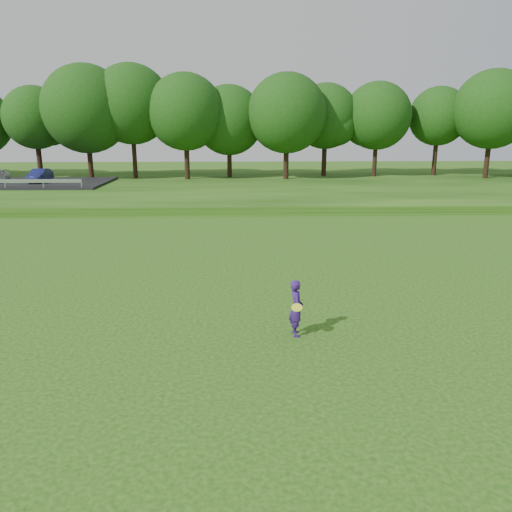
{
  "coord_description": "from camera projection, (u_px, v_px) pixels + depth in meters",
  "views": [
    {
      "loc": [
        0.11,
        -13.51,
        5.84
      ],
      "look_at": [
        0.72,
        3.74,
        1.3
      ],
      "focal_mm": 35.0,
      "sensor_mm": 36.0,
      "label": 1
    }
  ],
  "objects": [
    {
      "name": "treeline",
      "position": [
        236.0,
        101.0,
        49.2
      ],
      "size": [
        104.0,
        7.0,
        15.0
      ],
      "primitive_type": null,
      "color": "#1A3F0E",
      "rests_on": "berm"
    },
    {
      "name": "berm",
      "position": [
        237.0,
        185.0,
        47.32
      ],
      "size": [
        130.0,
        30.0,
        0.6
      ],
      "primitive_type": "cube",
      "color": "#1C460D",
      "rests_on": "ground"
    },
    {
      "name": "ground",
      "position": [
        236.0,
        332.0,
        14.54
      ],
      "size": [
        140.0,
        140.0,
        0.0
      ],
      "primitive_type": "plane",
      "color": "#1C460D",
      "rests_on": "ground"
    },
    {
      "name": "walking_path",
      "position": [
        237.0,
        213.0,
        33.86
      ],
      "size": [
        130.0,
        1.6,
        0.04
      ],
      "primitive_type": "cube",
      "color": "gray",
      "rests_on": "ground"
    },
    {
      "name": "woman",
      "position": [
        296.0,
        308.0,
        14.14
      ],
      "size": [
        0.44,
        0.86,
        1.64
      ],
      "color": "#371971",
      "rests_on": "ground"
    }
  ]
}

